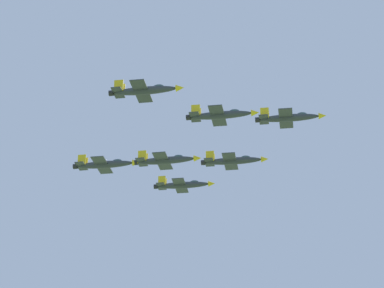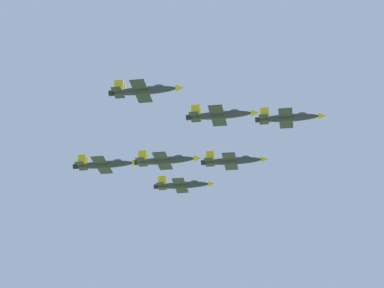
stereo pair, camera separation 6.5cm
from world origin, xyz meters
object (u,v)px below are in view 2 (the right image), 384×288
Objects in this scene: jet_lead at (289,118)px; jet_left_outer at (183,185)px; jet_trailing at (105,164)px; jet_right_outer at (145,90)px; jet_slot_rear at (166,160)px; jet_left_wingman at (233,161)px; jet_right_wingman at (221,115)px.

jet_left_outer is (-33.42, 16.08, -4.56)m from jet_lead.
jet_right_outer is at bearing -59.65° from jet_trailing.
jet_lead is 29.55m from jet_slot_rear.
jet_slot_rear is at bearing -91.06° from jet_left_outer.
jet_left_wingman is at bearing 138.66° from jet_lead.
jet_lead reaches higher than jet_left_wingman.
jet_right_outer is at bearing -139.78° from jet_right_wingman.
jet_left_outer is at bearing 138.54° from jet_left_wingman.
jet_slot_rear is (-6.08, 23.24, -4.68)m from jet_right_outer.
jet_trailing is at bearing -179.30° from jet_slot_rear.
jet_trailing is at bearing 156.83° from jet_right_wingman.
jet_lead is 37.37m from jet_left_outer.
jet_left_wingman is at bearing -41.42° from jet_left_outer.
jet_right_wingman reaches higher than jet_slot_rear.
jet_lead reaches higher than jet_right_outer.
jet_lead is 19.03m from jet_left_wingman.
jet_left_wingman is at bearing 41.07° from jet_slot_rear.
jet_right_outer is (-4.55, -38.44, 0.31)m from jet_left_wingman.
jet_left_wingman is at bearing 22.91° from jet_trailing.
jet_lead is 1.02× the size of jet_right_wingman.
jet_trailing is at bearing 179.03° from jet_lead.
jet_lead is at bearing -41.43° from jet_left_outer.
jet_right_wingman is (-10.63, -15.20, -4.45)m from jet_lead.
jet_right_outer is 1.00× the size of jet_trailing.
jet_trailing is (-24.30, -18.78, -4.42)m from jet_left_wingman.
jet_trailing is (-41.01, -10.74, -8.67)m from jet_lead.
jet_right_wingman is 38.70m from jet_left_outer.
jet_right_wingman is 1.01× the size of jet_trailing.
jet_slot_rear is (-10.63, -15.20, -4.37)m from jet_left_wingman.
jet_right_outer is 28.27m from jet_trailing.
jet_trailing is (-19.75, 19.66, -4.73)m from jet_right_outer.
jet_trailing is (-13.67, -3.58, -0.04)m from jet_slot_rear.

